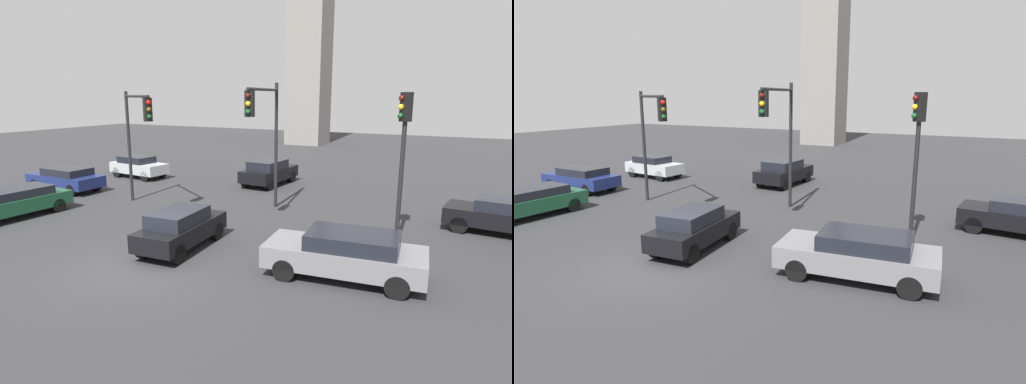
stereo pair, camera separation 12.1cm
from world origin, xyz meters
The scene contains 12 objects.
ground_plane centered at (0.00, 0.00, 0.00)m, with size 105.92×105.92×0.00m, color #2D2D30.
traffic_light_0 centered at (-5.14, 5.72, 4.03)m, with size 3.53×2.36×5.60m.
traffic_light_1 centered at (0.90, 7.11, 4.26)m, with size 1.01×4.42×5.98m.
traffic_light_2 centered at (6.85, 6.03, 3.82)m, with size 0.48×0.46×5.51m.
car_1 centered at (-2.06, 13.65, 0.81)m, with size 2.18×4.34×1.54m.
car_2 centered at (0.08, 2.03, 0.78)m, with size 1.90×4.03×1.47m.
car_3 centered at (-10.86, 11.77, 0.77)m, with size 4.07×2.08×1.43m.
car_4 centered at (-9.12, 1.88, 0.72)m, with size 2.26×4.84×1.32m.
car_5 centered at (6.03, 2.25, 0.78)m, with size 4.90×2.42×1.45m.
car_7 centered at (10.38, 9.29, 0.76)m, with size 4.32×2.25×1.42m.
car_8 centered at (-11.72, 6.73, 0.74)m, with size 4.59×2.01×1.36m.
skyline_tower centered at (-8.25, 36.44, 13.80)m, with size 4.02×4.02×27.61m, color gray.
Camera 1 is at (9.23, -9.71, 5.41)m, focal length 30.07 mm.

